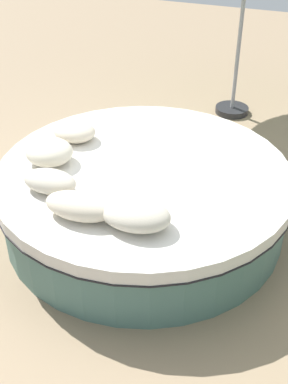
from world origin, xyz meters
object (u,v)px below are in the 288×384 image
at_px(throw_pillow_1, 49,152).
at_px(throw_pillow_2, 50,181).
at_px(round_bed, 144,197).
at_px(throw_pillow_4, 135,214).
at_px(throw_pillow_0, 74,131).
at_px(throw_pillow_3, 79,206).

distance_m(throw_pillow_1, throw_pillow_2, 0.45).
xyz_separation_m(round_bed, throw_pillow_1, (-0.83, -0.18, 0.40)).
height_order(round_bed, throw_pillow_1, throw_pillow_1).
height_order(round_bed, throw_pillow_2, throw_pillow_2).
bearing_deg(throw_pillow_1, throw_pillow_4, -28.69).
bearing_deg(throw_pillow_4, throw_pillow_2, 167.67).
height_order(throw_pillow_1, throw_pillow_4, throw_pillow_1).
relative_size(round_bed, throw_pillow_2, 5.71).
height_order(round_bed, throw_pillow_4, throw_pillow_4).
bearing_deg(throw_pillow_1, throw_pillow_0, 88.41).
distance_m(throw_pillow_1, throw_pillow_3, 0.88).
height_order(throw_pillow_0, throw_pillow_2, same).
distance_m(throw_pillow_1, throw_pillow_4, 1.20).
relative_size(throw_pillow_2, throw_pillow_4, 0.84).
bearing_deg(throw_pillow_2, throw_pillow_0, 104.01).
bearing_deg(throw_pillow_4, round_bed, 105.73).
bearing_deg(throw_pillow_2, throw_pillow_3, -31.83).
relative_size(round_bed, throw_pillow_4, 4.78).
distance_m(throw_pillow_0, throw_pillow_3, 1.25).
xyz_separation_m(round_bed, throw_pillow_2, (-0.61, -0.58, 0.39)).
bearing_deg(throw_pillow_3, throw_pillow_4, 7.63).
distance_m(round_bed, throw_pillow_3, 0.93).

